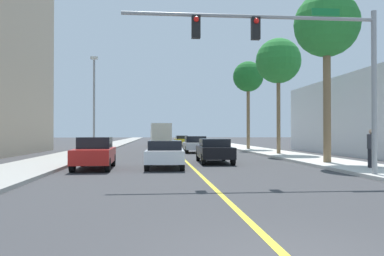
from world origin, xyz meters
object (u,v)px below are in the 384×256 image
at_px(palm_far, 248,78).
at_px(car_red, 95,153).
at_px(car_black, 214,150).
at_px(car_silver, 195,144).
at_px(delivery_truck, 160,134).
at_px(car_yellow, 181,140).
at_px(traffic_signal_mast, 300,51).
at_px(palm_mid, 278,62).
at_px(street_lamp, 94,99).
at_px(pedestrian, 371,148).
at_px(car_white, 165,154).
at_px(palm_near, 327,26).

relative_size(palm_far, car_red, 2.08).
height_order(car_black, car_red, car_red).
height_order(car_silver, car_black, car_silver).
bearing_deg(delivery_truck, car_yellow, 43.69).
bearing_deg(traffic_signal_mast, palm_far, 81.07).
relative_size(palm_mid, palm_far, 1.02).
xyz_separation_m(street_lamp, car_black, (8.21, -8.79, -3.63)).
relative_size(street_lamp, palm_far, 0.87).
bearing_deg(car_black, traffic_signal_mast, -74.03).
relative_size(palm_mid, delivery_truck, 1.06).
height_order(street_lamp, delivery_truck, street_lamp).
bearing_deg(street_lamp, car_yellow, 69.31).
distance_m(delivery_truck, pedestrian, 34.55).
height_order(car_silver, delivery_truck, delivery_truck).
distance_m(car_red, pedestrian, 12.87).
bearing_deg(car_silver, palm_mid, -38.16).
height_order(street_lamp, car_black, street_lamp).
height_order(palm_far, car_red, palm_far).
distance_m(street_lamp, palm_mid, 14.64).
relative_size(car_red, delivery_truck, 0.50).
xyz_separation_m(car_white, car_silver, (2.96, 14.41, 0.01)).
height_order(palm_mid, car_yellow, palm_mid).
distance_m(palm_mid, delivery_truck, 23.60).
height_order(street_lamp, palm_near, palm_near).
distance_m(palm_far, car_silver, 9.65).
bearing_deg(street_lamp, car_black, -46.94).
xyz_separation_m(car_black, car_red, (-6.29, -3.29, 0.03)).
bearing_deg(delivery_truck, street_lamp, -107.73).
xyz_separation_m(car_silver, delivery_truck, (-2.83, 16.62, 0.83)).
relative_size(street_lamp, car_yellow, 1.73).
xyz_separation_m(traffic_signal_mast, palm_mid, (3.94, 14.73, 2.38)).
relative_size(palm_near, car_white, 2.29).
relative_size(palm_near, car_black, 2.02).
bearing_deg(palm_mid, palm_near, -91.04).
distance_m(car_white, delivery_truck, 31.04).
height_order(car_white, car_red, car_red).
xyz_separation_m(palm_mid, car_white, (-8.91, -9.87, -6.49)).
xyz_separation_m(street_lamp, car_yellow, (8.33, 22.07, -3.64)).
bearing_deg(palm_near, pedestrian, -80.35).
height_order(car_white, car_silver, car_silver).
height_order(car_yellow, pedestrian, pedestrian).
distance_m(palm_near, car_red, 13.93).
distance_m(palm_mid, car_silver, 9.90).
relative_size(car_red, pedestrian, 2.38).
bearing_deg(car_yellow, traffic_signal_mast, -88.10).
relative_size(traffic_signal_mast, street_lamp, 1.29).
height_order(palm_mid, car_white, palm_mid).
xyz_separation_m(palm_mid, palm_far, (-0.24, 8.80, 0.02)).
distance_m(palm_mid, pedestrian, 13.63).
relative_size(palm_mid, car_black, 1.94).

